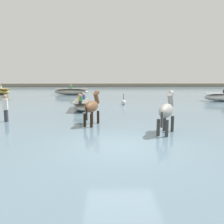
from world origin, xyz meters
name	(u,v)px	position (x,y,z in m)	size (l,w,h in m)	color
ground_plane	(122,153)	(0.00, 0.00, 0.00)	(120.00, 120.00, 0.00)	#84755B
water_surface	(113,108)	(0.00, 10.00, 0.14)	(90.00, 90.00, 0.28)	slate
horse_lead_bay	(92,107)	(-1.17, 3.34, 1.10)	(0.82, 1.71, 1.87)	brown
horse_trailing_grey	(166,112)	(1.86, 1.62, 1.15)	(1.11, 1.73, 1.95)	gray
boat_far_inshore	(81,105)	(-2.17, 8.30, 0.59)	(1.20, 3.30, 1.07)	#B2AD9E
boat_near_port	(71,92)	(-4.56, 20.39, 0.65)	(4.04, 1.60, 1.20)	#B2AD9E
boat_near_starboard	(1,91)	(-13.16, 21.61, 0.63)	(3.54, 3.31, 1.16)	gold
person_onlooker_right	(6,110)	(-5.48, 4.20, 0.87)	(0.28, 0.36, 1.63)	#383842
channel_buoy	(124,102)	(0.85, 10.95, 0.47)	(0.36, 0.36, 0.84)	silver
far_shoreline	(109,86)	(0.00, 40.00, 0.47)	(80.00, 2.40, 0.94)	gray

